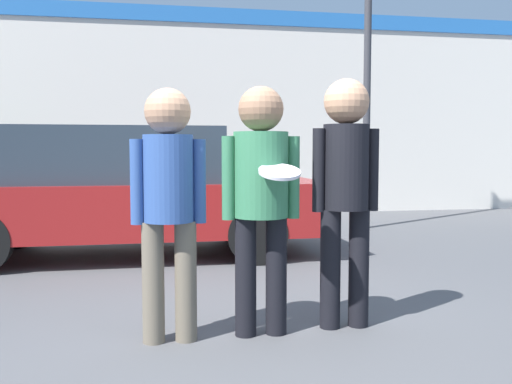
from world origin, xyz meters
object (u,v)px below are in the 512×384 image
parked_car_near (123,192)px  street_lamp (382,9)px  person_left (169,192)px  person_middle_with_frisbee (261,186)px  person_right (346,179)px

parked_car_near → street_lamp: 5.27m
person_left → person_middle_with_frisbee: 0.64m
person_left → parked_car_near: bearing=97.7°
person_middle_with_frisbee → parked_car_near: size_ratio=0.36×
person_right → street_lamp: street_lamp is taller
parked_car_near → street_lamp: (4.09, 1.78, 2.81)m
person_left → parked_car_near: size_ratio=0.36×
person_middle_with_frisbee → street_lamp: bearing=59.3°
person_left → person_right: 1.29m
person_left → street_lamp: street_lamp is taller
parked_car_near → person_middle_with_frisbee: bearing=-71.6°
street_lamp → person_left: bearing=-125.7°
parked_car_near → person_right: bearing=-61.7°
street_lamp → parked_car_near: bearing=-156.5°
person_right → street_lamp: 6.06m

